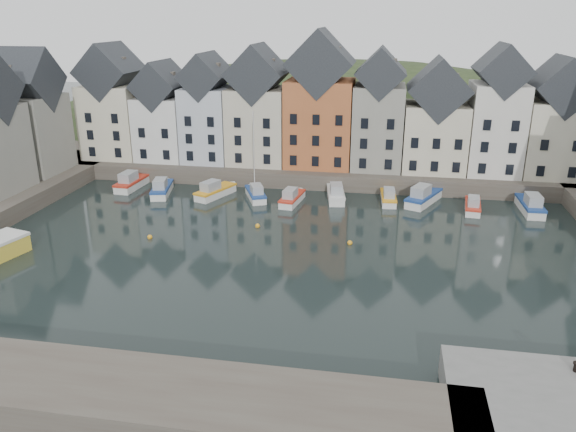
# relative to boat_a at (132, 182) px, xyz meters

# --- Properties ---
(ground) EXTENTS (260.00, 260.00, 0.00)m
(ground) POSITION_rel_boat_a_xyz_m (23.27, -19.10, -0.76)
(ground) COLOR black
(ground) RESTS_ON ground
(far_quay) EXTENTS (90.00, 16.00, 2.00)m
(far_quay) POSITION_rel_boat_a_xyz_m (23.27, 10.90, 0.24)
(far_quay) COLOR #494138
(far_quay) RESTS_ON ground
(near_wall) EXTENTS (50.00, 6.00, 2.00)m
(near_wall) POSITION_rel_boat_a_xyz_m (13.27, -41.10, 0.24)
(near_wall) COLOR #494138
(near_wall) RESTS_ON ground
(hillside) EXTENTS (153.60, 70.40, 64.00)m
(hillside) POSITION_rel_boat_a_xyz_m (23.29, 36.90, -18.72)
(hillside) COLOR #1F2E17
(hillside) RESTS_ON ground
(far_terrace) EXTENTS (72.37, 8.16, 17.78)m
(far_terrace) POSITION_rel_boat_a_xyz_m (26.48, 8.90, 8.11)
(far_terrace) COLOR beige
(far_terrace) RESTS_ON far_quay
(left_terrace) EXTENTS (7.65, 17.00, 15.69)m
(left_terrace) POSITION_rel_boat_a_xyz_m (-12.73, -5.60, 8.11)
(left_terrace) COLOR gray
(left_terrace) RESTS_ON left_quay
(mooring_buoys) EXTENTS (20.50, 5.50, 0.50)m
(mooring_buoys) POSITION_rel_boat_a_xyz_m (19.27, -13.77, -0.61)
(mooring_buoys) COLOR orange
(mooring_buoys) RESTS_ON ground
(boat_a) EXTENTS (2.42, 6.77, 2.56)m
(boat_a) POSITION_rel_boat_a_xyz_m (0.00, 0.00, 0.00)
(boat_a) COLOR silver
(boat_a) RESTS_ON ground
(boat_b) EXTENTS (3.26, 6.58, 2.42)m
(boat_b) POSITION_rel_boat_a_xyz_m (4.87, -1.94, -0.04)
(boat_b) COLOR silver
(boat_b) RESTS_ON ground
(boat_c) EXTENTS (4.10, 6.51, 2.39)m
(boat_c) POSITION_rel_boat_a_xyz_m (11.67, -1.73, -0.05)
(boat_c) COLOR silver
(boat_c) RESTS_ON ground
(boat_d) EXTENTS (3.86, 5.91, 10.84)m
(boat_d) POSITION_rel_boat_a_xyz_m (16.89, -1.67, -0.06)
(boat_d) COLOR silver
(boat_d) RESTS_ON ground
(boat_e) EXTENTS (2.50, 5.86, 2.18)m
(boat_e) POSITION_rel_boat_a_xyz_m (21.53, -2.59, -0.11)
(boat_e) COLOR silver
(boat_e) RESTS_ON ground
(boat_f) EXTENTS (2.86, 6.44, 2.39)m
(boat_f) POSITION_rel_boat_a_xyz_m (26.55, -0.25, -0.05)
(boat_f) COLOR silver
(boat_f) RESTS_ON ground
(boat_g) EXTENTS (2.03, 5.56, 2.10)m
(boat_g) POSITION_rel_boat_a_xyz_m (32.89, -0.24, -0.14)
(boat_g) COLOR silver
(boat_g) RESTS_ON ground
(boat_h) EXTENTS (4.83, 7.17, 2.65)m
(boat_h) POSITION_rel_boat_a_xyz_m (36.94, 0.04, 0.03)
(boat_h) COLOR silver
(boat_h) RESTS_ON ground
(boat_i) EXTENTS (2.28, 5.56, 2.08)m
(boat_i) POSITION_rel_boat_a_xyz_m (42.44, -1.75, -0.14)
(boat_i) COLOR silver
(boat_i) RESTS_ON ground
(boat_j) EXTENTS (2.18, 6.64, 2.53)m
(boat_j) POSITION_rel_boat_a_xyz_m (48.87, -0.89, -0.01)
(boat_j) COLOR silver
(boat_j) RESTS_ON ground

